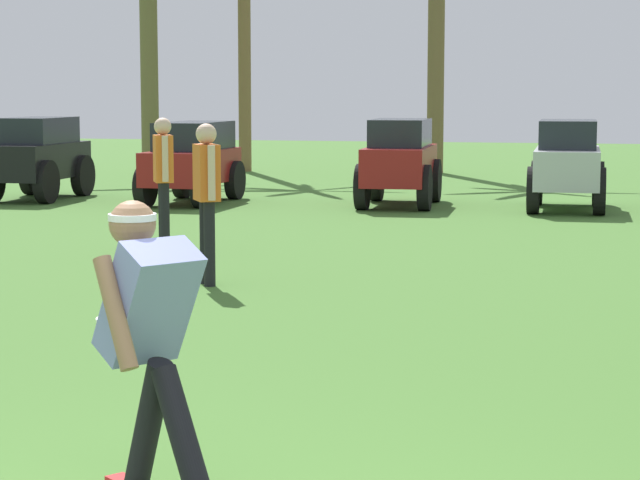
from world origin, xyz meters
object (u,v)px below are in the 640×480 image
(parked_car_slot_b, at_px, (192,159))
(parked_car_slot_c, at_px, (400,160))
(teammate_near_sideline, at_px, (163,172))
(frisbee_in_flight, at_px, (125,317))
(teammate_midfield, at_px, (207,188))
(palm_tree_far_left, at_px, (149,16))
(parked_car_slot_d, at_px, (567,162))
(parked_car_slot_a, at_px, (38,156))
(frisbee_thrower, at_px, (151,340))

(parked_car_slot_b, xyz_separation_m, parked_car_slot_c, (3.45, 0.26, 0.02))
(teammate_near_sideline, bearing_deg, frisbee_in_flight, -71.00)
(teammate_near_sideline, bearing_deg, teammate_midfield, -60.15)
(parked_car_slot_c, bearing_deg, palm_tree_far_left, 136.37)
(parked_car_slot_c, bearing_deg, teammate_near_sideline, -104.80)
(parked_car_slot_b, height_order, parked_car_slot_d, parked_car_slot_d)
(parked_car_slot_a, height_order, parked_car_slot_b, parked_car_slot_a)
(teammate_midfield, height_order, parked_car_slot_b, teammate_midfield)
(teammate_midfield, height_order, parked_car_slot_c, teammate_midfield)
(teammate_midfield, bearing_deg, parked_car_slot_d, 69.88)
(frisbee_thrower, height_order, parked_car_slot_a, same)
(parked_car_slot_a, bearing_deg, frisbee_thrower, -62.50)
(frisbee_thrower, xyz_separation_m, parked_car_slot_a, (-7.62, 14.63, -0.05))
(parked_car_slot_a, xyz_separation_m, palm_tree_far_left, (-0.48, 6.62, 2.74))
(teammate_near_sideline, relative_size, parked_car_slot_a, 0.66)
(teammate_midfield, bearing_deg, frisbee_thrower, -73.86)
(parked_car_slot_a, distance_m, parked_car_slot_d, 8.91)
(teammate_midfield, height_order, palm_tree_far_left, palm_tree_far_left)
(parked_car_slot_a, xyz_separation_m, parked_car_slot_d, (8.91, 0.15, 0.00))
(parked_car_slot_d, bearing_deg, parked_car_slot_a, -179.02)
(parked_car_slot_b, relative_size, parked_car_slot_d, 1.02)
(parked_car_slot_d, height_order, palm_tree_far_left, palm_tree_far_left)
(teammate_midfield, bearing_deg, frisbee_in_flight, -75.49)
(teammate_midfield, relative_size, parked_car_slot_b, 0.64)
(parked_car_slot_b, relative_size, parked_car_slot_c, 1.01)
(frisbee_in_flight, distance_m, palm_tree_far_left, 22.35)
(teammate_near_sideline, distance_m, palm_tree_far_left, 13.99)
(parked_car_slot_c, height_order, parked_car_slot_d, same)
(frisbee_in_flight, height_order, parked_car_slot_d, parked_car_slot_d)
(frisbee_thrower, distance_m, parked_car_slot_d, 14.84)
(palm_tree_far_left, bearing_deg, frisbee_thrower, -69.15)
(palm_tree_far_left, bearing_deg, parked_car_slot_d, -34.56)
(teammate_near_sideline, xyz_separation_m, parked_car_slot_c, (1.69, 6.39, -0.20))
(parked_car_slot_b, bearing_deg, parked_car_slot_d, 1.92)
(parked_car_slot_b, bearing_deg, frisbee_thrower, -71.71)
(parked_car_slot_a, height_order, parked_car_slot_c, same)
(frisbee_thrower, bearing_deg, palm_tree_far_left, 110.85)
(teammate_midfield, bearing_deg, palm_tree_far_left, 112.75)
(parked_car_slot_d, bearing_deg, teammate_midfield, -110.12)
(teammate_midfield, bearing_deg, parked_car_slot_c, 87.00)
(frisbee_thrower, relative_size, palm_tree_far_left, 0.24)
(parked_car_slot_a, bearing_deg, teammate_near_sideline, -53.60)
(parked_car_slot_a, bearing_deg, teammate_midfield, -55.20)
(frisbee_in_flight, bearing_deg, palm_tree_far_left, 110.53)
(palm_tree_far_left, bearing_deg, teammate_midfield, -67.25)
(frisbee_thrower, height_order, frisbee_in_flight, frisbee_thrower)
(frisbee_in_flight, height_order, parked_car_slot_a, parked_car_slot_a)
(frisbee_thrower, bearing_deg, parked_car_slot_c, 95.28)
(parked_car_slot_d, bearing_deg, parked_car_slot_c, 178.75)
(teammate_midfield, xyz_separation_m, parked_car_slot_d, (3.11, 8.50, -0.20))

